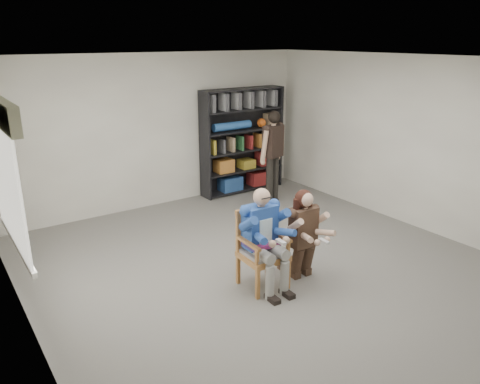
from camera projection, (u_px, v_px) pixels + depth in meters
room_shell at (280, 175)px, 5.87m from camera, size 6.00×7.00×2.80m
floor at (277, 275)px, 6.32m from camera, size 6.00×7.00×0.01m
window_left at (7, 177)px, 5.00m from camera, size 0.16×2.00×1.75m
armchair at (263, 250)px, 5.87m from camera, size 0.61×0.59×1.02m
seated_man at (263, 239)px, 5.83m from camera, size 0.60×0.81×1.32m
kneeling_woman at (305, 235)px, 6.06m from camera, size 0.54×0.83×1.21m
bookshelf at (242, 141)px, 9.46m from camera, size 1.80×0.38×2.10m
standing_man at (273, 158)px, 8.75m from camera, size 0.61×0.45×1.78m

